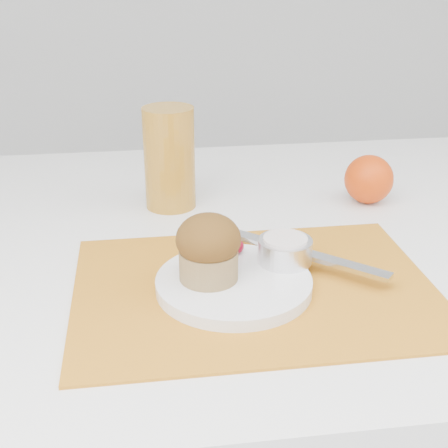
{
  "coord_description": "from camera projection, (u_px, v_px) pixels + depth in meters",
  "views": [
    {
      "loc": [
        -0.18,
        -0.73,
        1.11
      ],
      "look_at": [
        -0.08,
        -0.03,
        0.8
      ],
      "focal_mm": 50.0,
      "sensor_mm": 36.0,
      "label": 1
    }
  ],
  "objects": [
    {
      "name": "table",
      "position": [
        265.0,
        436.0,
        1.03
      ],
      "size": [
        1.2,
        0.8,
        0.75
      ],
      "primitive_type": "cube",
      "color": "white",
      "rests_on": "ground"
    },
    {
      "name": "placemat",
      "position": [
        255.0,
        288.0,
        0.72
      ],
      "size": [
        0.41,
        0.3,
        0.0
      ],
      "primitive_type": "cube",
      "rotation": [
        0.0,
        0.0,
        0.0
      ],
      "color": "orange",
      "rests_on": "table"
    },
    {
      "name": "plate",
      "position": [
        234.0,
        284.0,
        0.71
      ],
      "size": [
        0.22,
        0.22,
        0.01
      ],
      "primitive_type": "cylinder",
      "rotation": [
        0.0,
        0.0,
        0.25
      ],
      "color": "white",
      "rests_on": "placemat"
    },
    {
      "name": "ramekin",
      "position": [
        285.0,
        251.0,
        0.74
      ],
      "size": [
        0.08,
        0.08,
        0.03
      ],
      "primitive_type": "cylinder",
      "rotation": [
        0.0,
        0.0,
        -0.27
      ],
      "color": "silver",
      "rests_on": "plate"
    },
    {
      "name": "cream",
      "position": [
        285.0,
        240.0,
        0.74
      ],
      "size": [
        0.06,
        0.06,
        0.01
      ],
      "primitive_type": "cylinder",
      "rotation": [
        0.0,
        0.0,
        0.14
      ],
      "color": "silver",
      "rests_on": "ramekin"
    },
    {
      "name": "raspberry_near",
      "position": [
        236.0,
        246.0,
        0.76
      ],
      "size": [
        0.02,
        0.02,
        0.02
      ],
      "primitive_type": "ellipsoid",
      "color": "#610211",
      "rests_on": "plate"
    },
    {
      "name": "raspberry_far",
      "position": [
        274.0,
        258.0,
        0.74
      ],
      "size": [
        0.02,
        0.02,
        0.02
      ],
      "primitive_type": "ellipsoid",
      "color": "#58020F",
      "rests_on": "plate"
    },
    {
      "name": "butter_knife",
      "position": [
        303.0,
        253.0,
        0.76
      ],
      "size": [
        0.18,
        0.16,
        0.01
      ],
      "primitive_type": "cube",
      "rotation": [
        0.0,
        0.0,
        -0.74
      ],
      "color": "silver",
      "rests_on": "plate"
    },
    {
      "name": "orange",
      "position": [
        369.0,
        179.0,
        0.95
      ],
      "size": [
        0.07,
        0.07,
        0.07
      ],
      "primitive_type": "sphere",
      "color": "#DF4207",
      "rests_on": "table"
    },
    {
      "name": "juice_glass",
      "position": [
        169.0,
        158.0,
        0.92
      ],
      "size": [
        0.1,
        0.1,
        0.15
      ],
      "primitive_type": "cylinder",
      "rotation": [
        0.0,
        0.0,
        0.34
      ],
      "color": "#B37A21",
      "rests_on": "table"
    },
    {
      "name": "muffin",
      "position": [
        208.0,
        248.0,
        0.69
      ],
      "size": [
        0.07,
        0.07,
        0.08
      ],
      "color": "#977949",
      "rests_on": "plate"
    }
  ]
}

